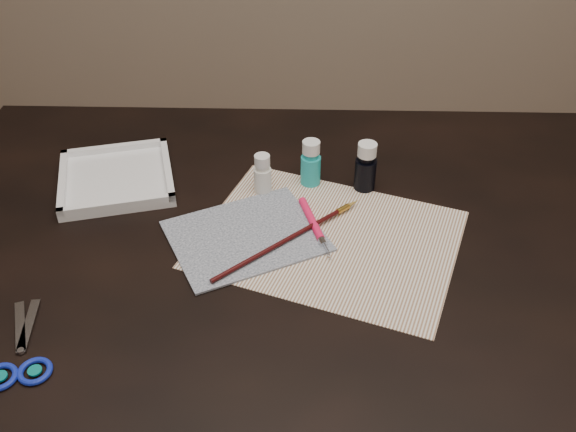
{
  "coord_description": "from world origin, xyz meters",
  "views": [
    {
      "loc": [
        0.02,
        -0.82,
        1.43
      ],
      "look_at": [
        0.0,
        0.0,
        0.8
      ],
      "focal_mm": 40.0,
      "sensor_mm": 36.0,
      "label": 1
    }
  ],
  "objects_px": {
    "paint_bottle_white": "(263,174)",
    "scissors": "(17,343)",
    "paper": "(329,239)",
    "palette_tray": "(116,177)",
    "paint_bottle_cyan": "(311,163)",
    "paint_bottle_navy": "(366,167)",
    "canvas": "(246,236)"
  },
  "relations": [
    {
      "from": "paint_bottle_navy",
      "to": "scissors",
      "type": "bearing_deg",
      "value": -142.3
    },
    {
      "from": "paper",
      "to": "palette_tray",
      "type": "xyz_separation_m",
      "value": [
        -0.39,
        0.15,
        0.01
      ]
    },
    {
      "from": "paper",
      "to": "paint_bottle_white",
      "type": "distance_m",
      "value": 0.18
    },
    {
      "from": "canvas",
      "to": "palette_tray",
      "type": "bearing_deg",
      "value": 148.72
    },
    {
      "from": "paint_bottle_white",
      "to": "palette_tray",
      "type": "distance_m",
      "value": 0.28
    },
    {
      "from": "canvas",
      "to": "paint_bottle_white",
      "type": "distance_m",
      "value": 0.14
    },
    {
      "from": "paint_bottle_navy",
      "to": "scissors",
      "type": "height_order",
      "value": "paint_bottle_navy"
    },
    {
      "from": "paint_bottle_white",
      "to": "paint_bottle_navy",
      "type": "relative_size",
      "value": 0.82
    },
    {
      "from": "paper",
      "to": "paint_bottle_navy",
      "type": "bearing_deg",
      "value": 65.25
    },
    {
      "from": "paint_bottle_navy",
      "to": "palette_tray",
      "type": "xyz_separation_m",
      "value": [
        -0.46,
        0.01,
        -0.04
      ]
    },
    {
      "from": "canvas",
      "to": "paint_bottle_navy",
      "type": "relative_size",
      "value": 2.55
    },
    {
      "from": "canvas",
      "to": "palette_tray",
      "type": "height_order",
      "value": "palette_tray"
    },
    {
      "from": "paper",
      "to": "paint_bottle_cyan",
      "type": "xyz_separation_m",
      "value": [
        -0.03,
        0.16,
        0.04
      ]
    },
    {
      "from": "paint_bottle_cyan",
      "to": "paint_bottle_white",
      "type": "bearing_deg",
      "value": -160.74
    },
    {
      "from": "paint_bottle_navy",
      "to": "palette_tray",
      "type": "distance_m",
      "value": 0.46
    },
    {
      "from": "palette_tray",
      "to": "paint_bottle_cyan",
      "type": "bearing_deg",
      "value": 1.34
    },
    {
      "from": "paint_bottle_cyan",
      "to": "palette_tray",
      "type": "relative_size",
      "value": 0.44
    },
    {
      "from": "paint_bottle_cyan",
      "to": "palette_tray",
      "type": "bearing_deg",
      "value": -178.66
    },
    {
      "from": "paper",
      "to": "paint_bottle_white",
      "type": "bearing_deg",
      "value": 131.4
    },
    {
      "from": "paint_bottle_cyan",
      "to": "scissors",
      "type": "relative_size",
      "value": 0.5
    },
    {
      "from": "paper",
      "to": "canvas",
      "type": "xyz_separation_m",
      "value": [
        -0.14,
        0.0,
        0.0
      ]
    },
    {
      "from": "palette_tray",
      "to": "canvas",
      "type": "bearing_deg",
      "value": -31.28
    },
    {
      "from": "paint_bottle_white",
      "to": "scissors",
      "type": "distance_m",
      "value": 0.49
    },
    {
      "from": "canvas",
      "to": "palette_tray",
      "type": "distance_m",
      "value": 0.3
    },
    {
      "from": "canvas",
      "to": "paint_bottle_cyan",
      "type": "height_order",
      "value": "paint_bottle_cyan"
    },
    {
      "from": "paper",
      "to": "paint_bottle_white",
      "type": "xyz_separation_m",
      "value": [
        -0.12,
        0.13,
        0.04
      ]
    },
    {
      "from": "paint_bottle_navy",
      "to": "scissors",
      "type": "relative_size",
      "value": 0.53
    },
    {
      "from": "canvas",
      "to": "scissors",
      "type": "xyz_separation_m",
      "value": [
        -0.3,
        -0.24,
        0.0
      ]
    },
    {
      "from": "paper",
      "to": "scissors",
      "type": "height_order",
      "value": "scissors"
    },
    {
      "from": "canvas",
      "to": "scissors",
      "type": "height_order",
      "value": "scissors"
    },
    {
      "from": "palette_tray",
      "to": "paint_bottle_navy",
      "type": "bearing_deg",
      "value": -0.64
    },
    {
      "from": "paint_bottle_white",
      "to": "paper",
      "type": "bearing_deg",
      "value": -48.6
    }
  ]
}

